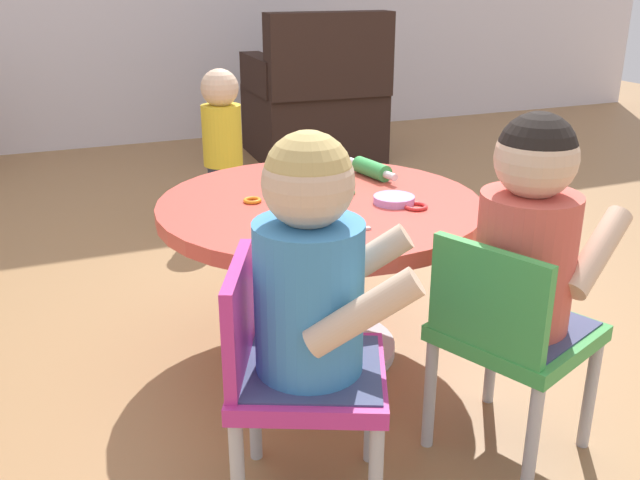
{
  "coord_description": "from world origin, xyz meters",
  "views": [
    {
      "loc": [
        -0.7,
        -1.69,
        1.05
      ],
      "look_at": [
        0.0,
        0.0,
        0.35
      ],
      "focal_mm": 39.64,
      "sensor_mm": 36.0,
      "label": 1
    }
  ],
  "objects_px": {
    "seated_child_right": "(529,233)",
    "rolling_pin": "(372,169)",
    "child_chair_right": "(509,335)",
    "child_chair_left": "(292,372)",
    "armchair_dark": "(315,106)",
    "craft_table": "(320,238)",
    "craft_scissors": "(339,234)",
    "toddler_standing": "(222,142)",
    "seated_child_left": "(311,267)"
  },
  "relations": [
    {
      "from": "craft_table",
      "to": "seated_child_left",
      "type": "height_order",
      "value": "seated_child_left"
    },
    {
      "from": "seated_child_right",
      "to": "craft_table",
      "type": "bearing_deg",
      "value": 112.49
    },
    {
      "from": "seated_child_left",
      "to": "child_chair_right",
      "type": "relative_size",
      "value": 0.95
    },
    {
      "from": "seated_child_left",
      "to": "child_chair_left",
      "type": "bearing_deg",
      "value": 155.45
    },
    {
      "from": "craft_table",
      "to": "rolling_pin",
      "type": "height_order",
      "value": "rolling_pin"
    },
    {
      "from": "child_chair_right",
      "to": "craft_table",
      "type": "bearing_deg",
      "value": 108.82
    },
    {
      "from": "seated_child_left",
      "to": "armchair_dark",
      "type": "xyz_separation_m",
      "value": [
        1.12,
        2.71,
        -0.22
      ]
    },
    {
      "from": "child_chair_right",
      "to": "toddler_standing",
      "type": "xyz_separation_m",
      "value": [
        -0.14,
        1.82,
        0.05
      ]
    },
    {
      "from": "armchair_dark",
      "to": "rolling_pin",
      "type": "distance_m",
      "value": 2.1
    },
    {
      "from": "seated_child_right",
      "to": "rolling_pin",
      "type": "distance_m",
      "value": 0.73
    },
    {
      "from": "child_chair_right",
      "to": "armchair_dark",
      "type": "distance_m",
      "value": 2.82
    },
    {
      "from": "child_chair_right",
      "to": "craft_scissors",
      "type": "distance_m",
      "value": 0.45
    },
    {
      "from": "armchair_dark",
      "to": "toddler_standing",
      "type": "xyz_separation_m",
      "value": [
        -0.81,
        -0.91,
        0.05
      ]
    },
    {
      "from": "craft_table",
      "to": "armchair_dark",
      "type": "height_order",
      "value": "armchair_dark"
    },
    {
      "from": "toddler_standing",
      "to": "child_chair_left",
      "type": "bearing_deg",
      "value": -101.0
    },
    {
      "from": "child_chair_right",
      "to": "armchair_dark",
      "type": "xyz_separation_m",
      "value": [
        0.66,
        2.74,
        0.0
      ]
    },
    {
      "from": "craft_table",
      "to": "craft_scissors",
      "type": "relative_size",
      "value": 6.28
    },
    {
      "from": "child_chair_left",
      "to": "armchair_dark",
      "type": "bearing_deg",
      "value": 66.86
    },
    {
      "from": "seated_child_right",
      "to": "rolling_pin",
      "type": "height_order",
      "value": "seated_child_right"
    },
    {
      "from": "seated_child_right",
      "to": "child_chair_right",
      "type": "bearing_deg",
      "value": -157.98
    },
    {
      "from": "craft_table",
      "to": "rolling_pin",
      "type": "distance_m",
      "value": 0.31
    },
    {
      "from": "armchair_dark",
      "to": "craft_scissors",
      "type": "distance_m",
      "value": 2.59
    },
    {
      "from": "seated_child_left",
      "to": "child_chair_right",
      "type": "distance_m",
      "value": 0.51
    },
    {
      "from": "child_chair_right",
      "to": "craft_scissors",
      "type": "bearing_deg",
      "value": 129.65
    },
    {
      "from": "armchair_dark",
      "to": "toddler_standing",
      "type": "relative_size",
      "value": 1.26
    },
    {
      "from": "seated_child_left",
      "to": "toddler_standing",
      "type": "relative_size",
      "value": 0.76
    },
    {
      "from": "craft_table",
      "to": "toddler_standing",
      "type": "relative_size",
      "value": 1.32
    },
    {
      "from": "toddler_standing",
      "to": "craft_scissors",
      "type": "relative_size",
      "value": 4.78
    },
    {
      "from": "child_chair_right",
      "to": "armchair_dark",
      "type": "bearing_deg",
      "value": 76.4
    },
    {
      "from": "craft_table",
      "to": "child_chair_left",
      "type": "bearing_deg",
      "value": -117.74
    },
    {
      "from": "seated_child_right",
      "to": "rolling_pin",
      "type": "bearing_deg",
      "value": 90.41
    },
    {
      "from": "child_chair_right",
      "to": "child_chair_left",
      "type": "bearing_deg",
      "value": 175.54
    },
    {
      "from": "child_chair_right",
      "to": "rolling_pin",
      "type": "distance_m",
      "value": 0.77
    },
    {
      "from": "child_chair_left",
      "to": "craft_scissors",
      "type": "xyz_separation_m",
      "value": [
        0.23,
        0.28,
        0.16
      ]
    },
    {
      "from": "toddler_standing",
      "to": "rolling_pin",
      "type": "xyz_separation_m",
      "value": [
        0.18,
        -1.08,
        0.13
      ]
    },
    {
      "from": "child_chair_left",
      "to": "craft_scissors",
      "type": "bearing_deg",
      "value": 51.39
    },
    {
      "from": "craft_table",
      "to": "armchair_dark",
      "type": "distance_m",
      "value": 2.31
    },
    {
      "from": "armchair_dark",
      "to": "craft_table",
      "type": "bearing_deg",
      "value": -111.9
    },
    {
      "from": "craft_table",
      "to": "rolling_pin",
      "type": "bearing_deg",
      "value": 33.3
    },
    {
      "from": "craft_table",
      "to": "child_chair_left",
      "type": "distance_m",
      "value": 0.62
    },
    {
      "from": "craft_scissors",
      "to": "child_chair_right",
      "type": "bearing_deg",
      "value": -50.35
    },
    {
      "from": "armchair_dark",
      "to": "rolling_pin",
      "type": "bearing_deg",
      "value": -107.54
    },
    {
      "from": "craft_scissors",
      "to": "rolling_pin",
      "type": "bearing_deg",
      "value": 54.83
    },
    {
      "from": "craft_scissors",
      "to": "armchair_dark",
      "type": "bearing_deg",
      "value": 69.0
    },
    {
      "from": "craft_table",
      "to": "armchair_dark",
      "type": "xyz_separation_m",
      "value": [
        0.86,
        2.15,
        -0.05
      ]
    },
    {
      "from": "seated_child_left",
      "to": "seated_child_right",
      "type": "xyz_separation_m",
      "value": [
        0.49,
        -0.01,
        0.0
      ]
    },
    {
      "from": "seated_child_left",
      "to": "craft_scissors",
      "type": "bearing_deg",
      "value": 57.68
    },
    {
      "from": "child_chair_right",
      "to": "rolling_pin",
      "type": "height_order",
      "value": "child_chair_right"
    },
    {
      "from": "seated_child_left",
      "to": "armchair_dark",
      "type": "bearing_deg",
      "value": 67.64
    },
    {
      "from": "child_chair_left",
      "to": "seated_child_right",
      "type": "height_order",
      "value": "seated_child_right"
    }
  ]
}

